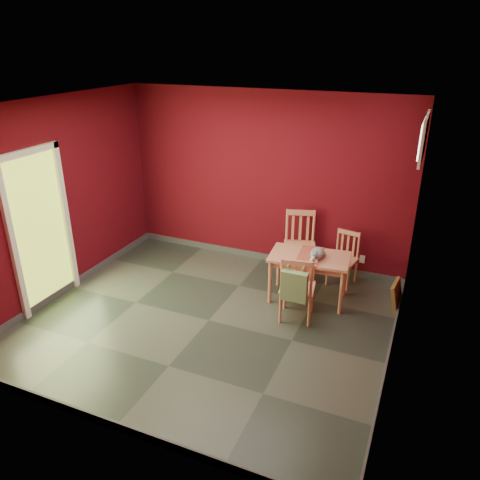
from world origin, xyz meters
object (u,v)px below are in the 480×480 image
at_px(chair_far_right, 344,258).
at_px(cat, 317,252).
at_px(chair_near, 297,287).
at_px(picture_frame, 397,296).
at_px(dining_table, 309,261).
at_px(chair_far_left, 300,244).
at_px(tote_bag, 294,286).

relative_size(chair_far_right, cat, 2.14).
bearing_deg(chair_far_right, chair_near, -105.91).
bearing_deg(picture_frame, chair_near, -146.66).
relative_size(dining_table, chair_far_left, 1.11).
distance_m(chair_far_right, cat, 0.81).
bearing_deg(dining_table, cat, -13.19).
height_order(chair_far_left, chair_near, chair_far_left).
distance_m(dining_table, chair_far_left, 0.73).
xyz_separation_m(chair_far_left, cat, (0.43, -0.67, 0.24)).
bearing_deg(tote_bag, chair_near, 95.83).
bearing_deg(picture_frame, chair_far_right, 150.93).
height_order(dining_table, picture_frame, dining_table).
relative_size(chair_far_right, tote_bag, 1.75).
xyz_separation_m(chair_far_right, tote_bag, (-0.33, -1.44, 0.19)).
relative_size(dining_table, chair_far_right, 1.40).
distance_m(dining_table, tote_bag, 0.78).
relative_size(dining_table, picture_frame, 2.77).
bearing_deg(chair_far_left, dining_table, -63.57).
bearing_deg(tote_bag, picture_frame, 40.71).
bearing_deg(tote_bag, chair_far_left, 103.67).
relative_size(dining_table, tote_bag, 2.45).
distance_m(tote_bag, cat, 0.77).
bearing_deg(dining_table, tote_bag, -88.26).
height_order(dining_table, cat, cat).
xyz_separation_m(tote_bag, picture_frame, (1.14, 0.98, -0.40)).
height_order(chair_far_right, cat, cat).
relative_size(chair_far_right, picture_frame, 1.97).
bearing_deg(chair_far_right, chair_far_left, -178.90).
bearing_deg(cat, chair_far_right, 78.57).
relative_size(tote_bag, picture_frame, 1.13).
height_order(tote_bag, picture_frame, tote_bag).
relative_size(chair_far_right, chair_near, 0.87).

